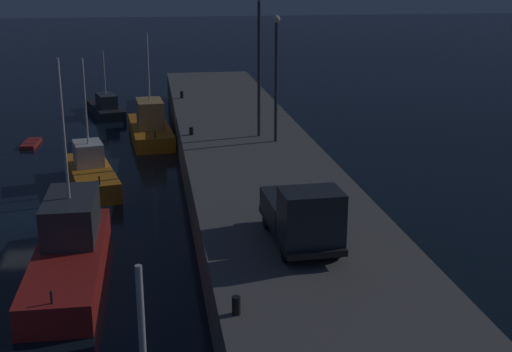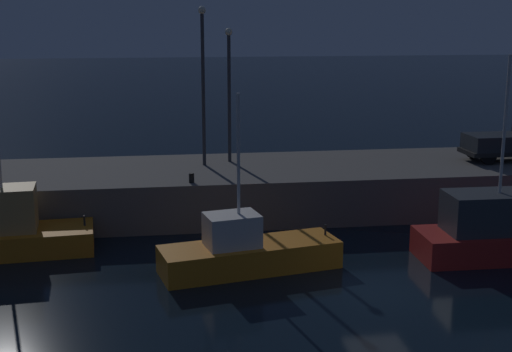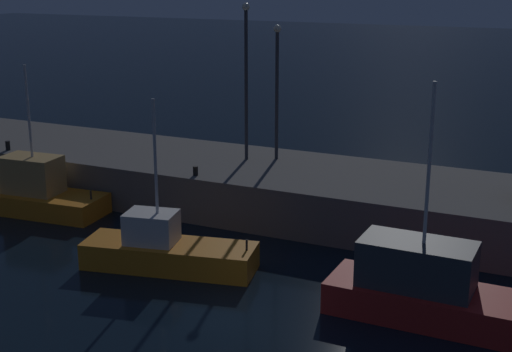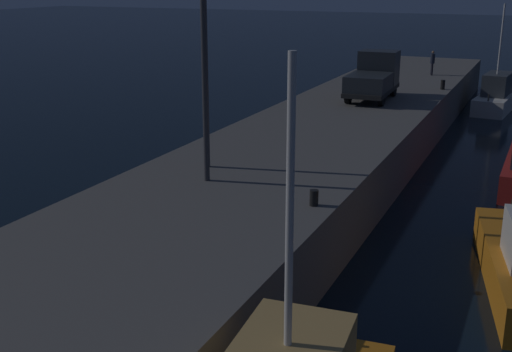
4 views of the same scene
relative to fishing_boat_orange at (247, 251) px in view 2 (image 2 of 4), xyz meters
name	(u,v)px [view 2 (image 2 of 4)]	position (x,y,z in m)	size (l,w,h in m)	color
ground_plane	(380,293)	(5.04, -3.40, -0.88)	(320.00, 320.00, 0.00)	black
pier_quay	(311,186)	(5.04, 9.86, 0.40)	(70.06, 8.34, 2.56)	#5B5956
fishing_boat_orange	(247,251)	(0.00, 0.00, 0.00)	(8.30, 4.00, 7.90)	orange
lamp_post_west	(203,75)	(-1.08, 10.76, 6.86)	(0.44, 0.44, 8.99)	#38383D
lamp_post_east	(229,85)	(0.48, 11.58, 6.24)	(0.44, 0.44, 7.78)	#38383D
bollard_west	(192,178)	(-2.06, 6.42, 1.93)	(0.28, 0.28, 0.51)	black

